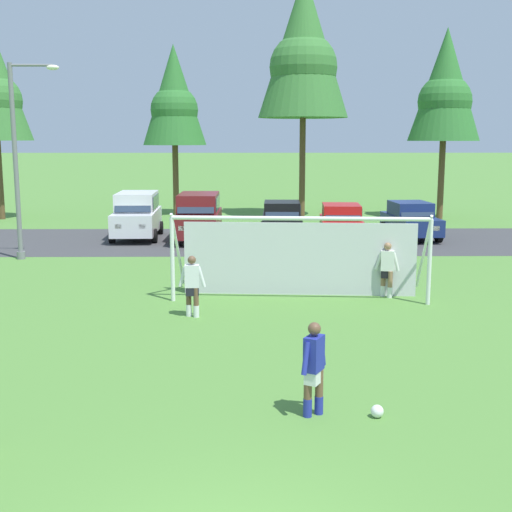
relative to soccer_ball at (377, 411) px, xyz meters
The scene contains 17 objects.
ground_plane 11.10m from the soccer_ball, 102.56° to the left, with size 400.00×400.00×0.00m, color #518438.
parking_lot_strip 20.17m from the soccer_ball, 96.87° to the left, with size 52.00×8.40×0.01m, color #3D3D3F.
soccer_ball is the anchor object (origin of this frame).
soccer_goal 9.02m from the soccer_ball, 94.20° to the left, with size 7.54×2.49×2.57m.
player_midfield_center 10.05m from the soccer_ball, 104.31° to the left, with size 0.75×0.31×1.64m.
player_defender_far 9.05m from the soccer_ball, 77.56° to the left, with size 0.72×0.35×1.64m.
player_winger_left 7.59m from the soccer_ball, 118.92° to the left, with size 0.74×0.26×1.64m.
player_winger_right 1.30m from the soccer_ball, behind, with size 0.50×0.64×1.64m.
parked_car_slot_far_left 22.20m from the soccer_ball, 109.48° to the left, with size 2.25×4.66×2.16m.
parked_car_slot_left 20.75m from the soccer_ball, 102.39° to the left, with size 2.20×4.63×2.16m.
parked_car_slot_center_left 20.93m from the soccer_ball, 91.55° to the left, with size 2.17×4.27×1.72m.
parked_car_slot_center 19.67m from the soccer_ball, 83.99° to the left, with size 2.25×4.31×1.72m.
parked_car_slot_center_right 21.46m from the soccer_ball, 75.16° to the left, with size 2.29×4.33×1.72m.
tree_mid_left 32.46m from the soccer_ball, 102.02° to the left, with size 3.84×3.84×10.23m.
tree_center_back 31.25m from the soccer_ball, 87.92° to the left, with size 5.27×5.27×14.06m.
tree_mid_right 30.95m from the soccer_ball, 72.35° to the left, with size 4.07×4.07×10.85m.
street_lamp 19.24m from the soccer_ball, 125.28° to the left, with size 2.00×0.32×7.46m.
Camera 1 is at (0.22, -6.63, 4.67)m, focal length 47.45 mm.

